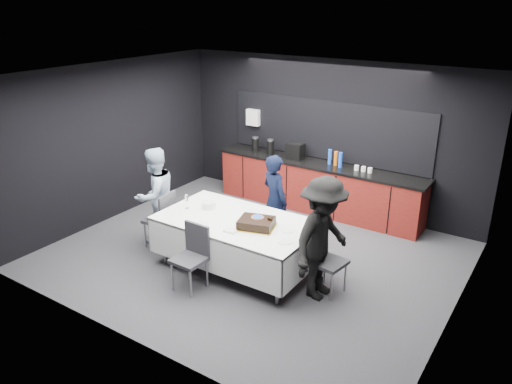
% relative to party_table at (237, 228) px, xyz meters
% --- Properties ---
extents(ground, '(6.00, 6.00, 0.00)m').
position_rel_party_table_xyz_m(ground, '(0.00, 0.40, -0.64)').
color(ground, '#3D3D42').
rests_on(ground, ground).
extents(room_shell, '(6.04, 5.04, 2.82)m').
position_rel_party_table_xyz_m(room_shell, '(0.00, 0.40, 1.22)').
color(room_shell, white).
rests_on(room_shell, ground).
extents(kitchenette, '(4.10, 0.64, 2.05)m').
position_rel_party_table_xyz_m(kitchenette, '(-0.02, 2.62, -0.10)').
color(kitchenette, '#61130F').
rests_on(kitchenette, ground).
extents(party_table, '(2.32, 1.32, 0.78)m').
position_rel_party_table_xyz_m(party_table, '(0.00, 0.00, 0.00)').
color(party_table, '#99999E').
rests_on(party_table, ground).
extents(cake_assembly, '(0.61, 0.55, 0.16)m').
position_rel_party_table_xyz_m(cake_assembly, '(0.38, -0.06, 0.20)').
color(cake_assembly, yellow).
rests_on(cake_assembly, party_table).
extents(plate_stack, '(0.21, 0.21, 0.10)m').
position_rel_party_table_xyz_m(plate_stack, '(-0.62, 0.11, 0.19)').
color(plate_stack, white).
rests_on(plate_stack, party_table).
extents(loose_plate_near, '(0.19, 0.19, 0.01)m').
position_rel_party_table_xyz_m(loose_plate_near, '(-0.33, -0.39, 0.14)').
color(loose_plate_near, white).
rests_on(loose_plate_near, party_table).
extents(loose_plate_right_a, '(0.19, 0.19, 0.01)m').
position_rel_party_table_xyz_m(loose_plate_right_a, '(0.80, 0.09, 0.14)').
color(loose_plate_right_a, white).
rests_on(loose_plate_right_a, party_table).
extents(loose_plate_right_b, '(0.21, 0.21, 0.01)m').
position_rel_party_table_xyz_m(loose_plate_right_b, '(0.94, -0.22, 0.14)').
color(loose_plate_right_b, white).
rests_on(loose_plate_right_b, party_table).
extents(loose_plate_far, '(0.22, 0.22, 0.01)m').
position_rel_party_table_xyz_m(loose_plate_far, '(0.04, 0.36, 0.14)').
color(loose_plate_far, white).
rests_on(loose_plate_far, party_table).
extents(fork_pile, '(0.17, 0.11, 0.03)m').
position_rel_party_table_xyz_m(fork_pile, '(0.16, -0.38, 0.15)').
color(fork_pile, white).
rests_on(fork_pile, party_table).
extents(champagne_flute, '(0.06, 0.06, 0.22)m').
position_rel_party_table_xyz_m(champagne_flute, '(-0.89, -0.08, 0.30)').
color(champagne_flute, white).
rests_on(champagne_flute, party_table).
extents(chair_left, '(0.47, 0.47, 0.92)m').
position_rel_party_table_xyz_m(chair_left, '(-1.40, -0.10, -0.11)').
color(chair_left, '#303035').
rests_on(chair_left, ground).
extents(chair_right, '(0.48, 0.48, 0.92)m').
position_rel_party_table_xyz_m(chair_right, '(1.35, 0.15, -0.11)').
color(chair_right, '#303035').
rests_on(chair_right, ground).
extents(chair_near, '(0.43, 0.43, 0.92)m').
position_rel_party_table_xyz_m(chair_near, '(-0.20, -0.78, -0.11)').
color(chair_near, '#303035').
rests_on(chair_near, ground).
extents(person_center, '(0.66, 0.56, 1.52)m').
position_rel_party_table_xyz_m(person_center, '(0.05, 0.97, 0.12)').
color(person_center, black).
rests_on(person_center, ground).
extents(person_left, '(0.67, 0.83, 1.59)m').
position_rel_party_table_xyz_m(person_left, '(-1.64, 0.01, 0.15)').
color(person_left, silver).
rests_on(person_left, ground).
extents(person_right, '(0.73, 1.15, 1.71)m').
position_rel_party_table_xyz_m(person_right, '(1.38, -0.00, 0.21)').
color(person_right, black).
rests_on(person_right, ground).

